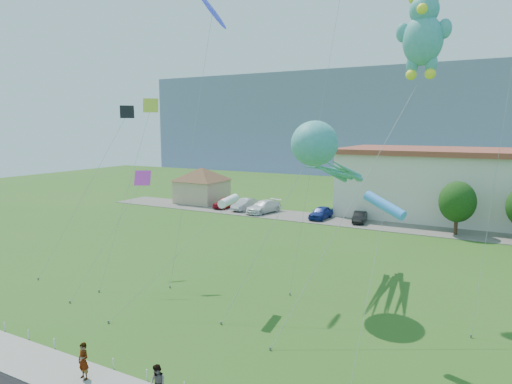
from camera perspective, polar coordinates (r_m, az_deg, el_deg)
ground at (r=23.22m, az=-13.11°, el=-19.90°), size 160.00×160.00×0.00m
parking_strip at (r=53.10m, az=12.93°, el=-3.77°), size 70.00×6.00×0.06m
hill_ridge at (r=135.82m, az=23.07°, el=8.25°), size 160.00×50.00×25.00m
pavilion at (r=65.71m, az=-6.78°, el=1.30°), size 9.20×9.20×5.00m
rope_fence at (r=22.28m, az=-15.51°, el=-20.55°), size 26.05×0.05×0.50m
tree_near at (r=49.81m, az=23.86°, el=-1.13°), size 3.60×3.60×5.47m
pedestrian_left at (r=22.08m, az=-20.77°, el=-19.15°), size 0.63×0.46×1.61m
pedestrian_right at (r=19.74m, az=-12.23°, el=-22.40°), size 0.92×0.83×1.54m
parked_car_red at (r=61.13m, az=-3.80°, el=-1.29°), size 2.01×4.38×1.46m
parked_car_silver at (r=59.38m, az=-1.40°, el=-1.55°), size 1.93×4.58×1.47m
parked_car_white at (r=57.44m, az=0.94°, el=-1.85°), size 3.27×5.64×1.54m
parked_car_blue at (r=54.30m, az=8.12°, el=-2.57°), size 1.95×4.33×1.45m
parked_car_black at (r=53.02m, az=12.83°, el=-3.08°), size 1.87×3.88×1.23m
octopus_kite at (r=30.10m, az=8.36°, el=4.51°), size 4.19×14.24×11.22m
teddy_bear_kite at (r=30.07m, az=20.16°, el=18.09°), size 6.33×11.53×18.64m
small_kite_cyan at (r=22.64m, az=15.75°, el=-1.75°), size 0.50×5.58×7.55m
small_kite_yellow at (r=34.70m, az=-13.69°, el=8.06°), size 1.29×6.79×12.83m
small_kite_black at (r=37.85m, az=-16.96°, el=7.37°), size 2.60×8.16×12.44m
small_kite_blue at (r=34.68m, az=-5.60°, el=20.94°), size 1.80×5.64×19.69m
small_kite_pink at (r=32.12m, az=-14.75°, el=0.37°), size 1.95×6.17×7.77m
small_kite_white at (r=27.60m, az=-3.55°, el=-1.23°), size 4.54×7.09×6.83m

